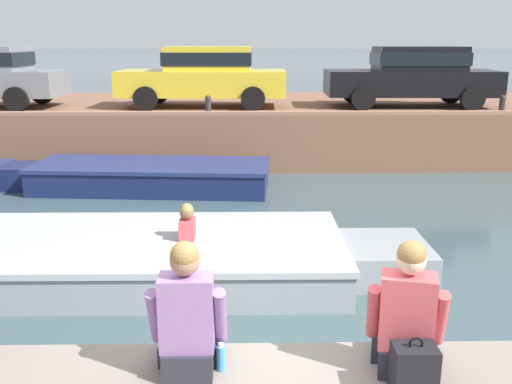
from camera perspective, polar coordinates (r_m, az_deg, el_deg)
The scene contains 13 objects.
ground_plane at distance 9.12m, azimuth -0.13°, elevation -4.85°, with size 400.00×400.00×0.00m, color #3D5156.
far_quay_wall at distance 16.48m, azimuth -0.52°, elevation 6.60°, with size 60.00×6.00×1.39m, color brown.
far_wall_coping at distance 13.52m, azimuth -0.43°, elevation 7.90°, with size 60.00×0.24×0.08m, color #9F6C52.
boat_moored_central_navy at distance 12.40m, azimuth -11.47°, elevation 1.57°, with size 5.98×2.13×0.57m.
motorboat_passing at distance 7.85m, azimuth -11.07°, elevation -6.42°, with size 7.22×2.41×1.02m.
car_left_inner_yellow at distance 15.12m, azimuth -5.14°, elevation 11.66°, with size 4.34×2.00×1.54m.
car_centre_black at distance 15.70m, azimuth 15.47°, elevation 11.31°, with size 4.43×1.97×1.54m.
mooring_bollard_mid at distance 13.66m, azimuth -4.81°, elevation 8.77°, with size 0.15×0.15×0.44m.
mooring_bollard_east at distance 14.93m, azimuth 23.41°, elevation 8.13°, with size 0.15×0.15×0.44m.
person_seated_left at distance 3.99m, azimuth -6.85°, elevation -12.73°, with size 0.53×0.52×0.96m.
person_seated_right at distance 4.10m, azimuth 14.78°, elevation -12.31°, with size 0.58×0.60×0.96m.
bottle_drink at distance 4.10m, azimuth -3.52°, elevation -16.20°, with size 0.06×0.06×0.20m.
backpack_on_ledge at distance 3.96m, azimuth 15.45°, elevation -16.78°, with size 0.28×0.24×0.41m.
Camera 1 is at (-0.12, -3.87, 3.09)m, focal length 40.00 mm.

